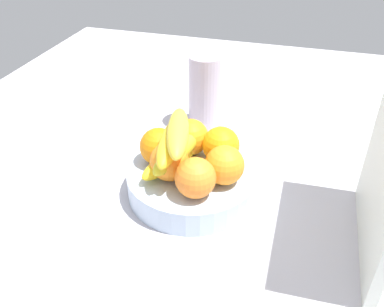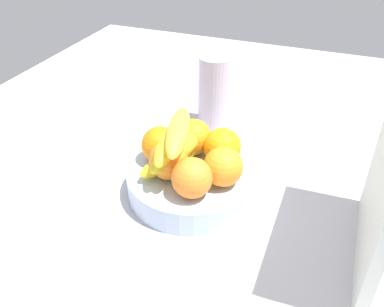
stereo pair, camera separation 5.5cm
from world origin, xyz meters
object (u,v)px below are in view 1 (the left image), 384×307
object	(u,v)px
orange_top_stack	(195,178)
orange_front_left	(225,165)
fruit_bowl	(192,181)
orange_center	(190,137)
thermos_tumbler	(205,91)
orange_back_right	(169,161)
orange_back_left	(159,146)
orange_front_right	(221,145)
banana_bunch	(175,146)

from	to	relation	value
orange_top_stack	orange_front_left	bearing A→B (deg)	141.63
fruit_bowl	orange_front_left	xyz separation A→B (cm)	(1.46, 6.54, 6.18)
orange_center	thermos_tumbler	bearing A→B (deg)	-173.43
fruit_bowl	thermos_tumbler	size ratio (longest dim) A/B	1.40
fruit_bowl	thermos_tumbler	distance (cm)	27.73
orange_top_stack	orange_back_right	bearing A→B (deg)	-119.82
fruit_bowl	orange_back_left	xyz separation A→B (cm)	(-1.03, -7.02, 6.18)
orange_back_left	thermos_tumbler	xyz separation A→B (cm)	(-25.57, 2.56, 0.23)
orange_front_right	banana_bunch	xyz separation A→B (cm)	(5.06, -7.58, 1.66)
orange_front_left	thermos_tumbler	world-z (taller)	thermos_tumbler
orange_front_right	orange_back_right	size ratio (longest dim) A/B	1.00
orange_back_right	orange_front_right	bearing A→B (deg)	135.78
orange_front_right	thermos_tumbler	distance (cm)	23.48
orange_front_left	orange_back_left	bearing A→B (deg)	-100.41
fruit_bowl	orange_back_left	bearing A→B (deg)	-98.38
banana_bunch	orange_back_right	bearing A→B (deg)	-4.33
orange_back_left	orange_back_right	xyz separation A→B (cm)	(4.18, 3.63, 0.00)
orange_front_left	banana_bunch	xyz separation A→B (cm)	(-1.26, -9.71, 1.66)
orange_front_left	thermos_tumbler	size ratio (longest dim) A/B	0.41
orange_front_left	orange_top_stack	distance (cm)	6.48
orange_front_left	orange_back_left	size ratio (longest dim) A/B	1.00
orange_back_right	orange_top_stack	bearing A→B (deg)	60.18
orange_front_left	orange_center	size ratio (longest dim) A/B	1.00
thermos_tumbler	banana_bunch	bearing A→B (deg)	2.77
fruit_bowl	orange_front_right	xyz separation A→B (cm)	(-4.87, 4.41, 6.18)
orange_top_stack	banana_bunch	bearing A→B (deg)	-138.11
orange_front_left	orange_center	distance (cm)	11.46
orange_center	orange_top_stack	size ratio (longest dim) A/B	1.00
banana_bunch	orange_center	bearing A→B (deg)	170.35
orange_center	orange_back_right	distance (cm)	9.32
orange_front_right	banana_bunch	world-z (taller)	banana_bunch
thermos_tumbler	orange_back_left	bearing A→B (deg)	-5.71
orange_front_left	orange_front_right	distance (cm)	6.67
orange_back_left	banana_bunch	distance (cm)	4.37
orange_back_right	fruit_bowl	bearing A→B (deg)	132.88
orange_front_right	orange_top_stack	bearing A→B (deg)	-9.42
orange_center	orange_back_right	xyz separation A→B (cm)	(9.23, -1.29, 0.00)
orange_front_right	orange_back_left	xyz separation A→B (cm)	(3.83, -11.43, 0.00)
orange_top_stack	orange_back_left	bearing A→B (deg)	-128.44
thermos_tumbler	orange_front_right	bearing A→B (deg)	22.20
orange_front_right	orange_back_right	distance (cm)	11.18
orange_center	fruit_bowl	bearing A→B (deg)	19.06
orange_front_right	banana_bunch	size ratio (longest dim) A/B	0.39
fruit_bowl	thermos_tumbler	xyz separation A→B (cm)	(-26.61, -4.46, 6.41)
orange_back_left	thermos_tumbler	bearing A→B (deg)	174.29
fruit_bowl	orange_center	size ratio (longest dim) A/B	3.43
banana_bunch	orange_front_left	bearing A→B (deg)	82.61
fruit_bowl	orange_front_left	world-z (taller)	orange_front_left
orange_back_left	orange_back_right	bearing A→B (deg)	40.93
orange_top_stack	thermos_tumbler	size ratio (longest dim) A/B	0.41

